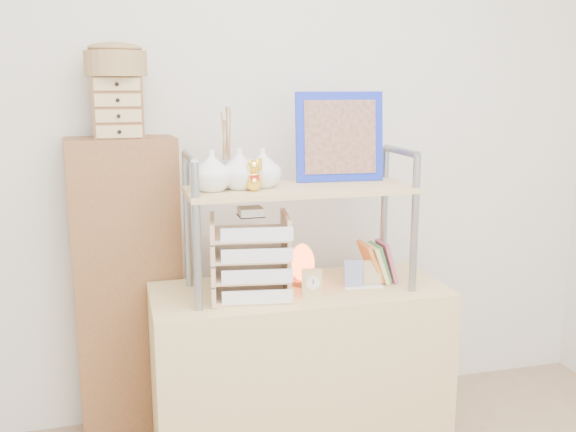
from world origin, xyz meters
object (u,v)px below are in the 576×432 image
(desk, at_px, (299,373))
(salt_lamp, at_px, (302,264))
(letter_tray, at_px, (251,261))
(cabinet, at_px, (128,292))

(desk, distance_m, salt_lamp, 0.47)
(desk, height_order, letter_tray, letter_tray)
(letter_tray, bearing_deg, cabinet, 138.74)
(cabinet, bearing_deg, letter_tray, -45.92)
(desk, relative_size, letter_tray, 3.37)
(desk, xyz_separation_m, salt_lamp, (0.03, 0.05, 0.46))
(cabinet, xyz_separation_m, salt_lamp, (0.70, -0.32, 0.16))
(desk, bearing_deg, letter_tray, -168.92)
(letter_tray, distance_m, salt_lamp, 0.26)
(cabinet, bearing_deg, desk, -33.28)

